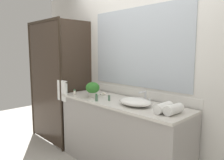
{
  "coord_description": "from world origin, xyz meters",
  "views": [
    {
      "loc": [
        1.83,
        -1.92,
        1.53
      ],
      "look_at": [
        -0.15,
        0.0,
        1.15
      ],
      "focal_mm": 34.84,
      "sensor_mm": 36.0,
      "label": 1
    }
  ],
  "objects_px": {
    "rolled_towel_near_edge": "(174,109)",
    "potted_plant": "(93,88)",
    "amenity_bottle_conditioner": "(96,98)",
    "amenity_bottle_lotion": "(109,98)",
    "amenity_bottle_shampoo": "(75,92)",
    "sink_basin": "(135,102)",
    "soap_dish": "(104,94)",
    "faucet": "(145,99)",
    "rolled_towel_middle": "(163,108)"
  },
  "relations": [
    {
      "from": "potted_plant",
      "to": "rolled_towel_near_edge",
      "type": "xyz_separation_m",
      "value": [
        1.17,
        0.07,
        -0.07
      ]
    },
    {
      "from": "soap_dish",
      "to": "sink_basin",
      "type": "bearing_deg",
      "value": -11.21
    },
    {
      "from": "sink_basin",
      "to": "faucet",
      "type": "height_order",
      "value": "faucet"
    },
    {
      "from": "amenity_bottle_lotion",
      "to": "amenity_bottle_conditioner",
      "type": "bearing_deg",
      "value": -128.36
    },
    {
      "from": "soap_dish",
      "to": "faucet",
      "type": "bearing_deg",
      "value": 3.82
    },
    {
      "from": "faucet",
      "to": "potted_plant",
      "type": "bearing_deg",
      "value": -160.16
    },
    {
      "from": "rolled_towel_middle",
      "to": "rolled_towel_near_edge",
      "type": "bearing_deg",
      "value": 5.75
    },
    {
      "from": "rolled_towel_near_edge",
      "to": "sink_basin",
      "type": "bearing_deg",
      "value": -179.31
    },
    {
      "from": "amenity_bottle_conditioner",
      "to": "rolled_towel_near_edge",
      "type": "bearing_deg",
      "value": 10.29
    },
    {
      "from": "sink_basin",
      "to": "rolled_towel_near_edge",
      "type": "relative_size",
      "value": 1.85
    },
    {
      "from": "amenity_bottle_lotion",
      "to": "rolled_towel_middle",
      "type": "xyz_separation_m",
      "value": [
        0.76,
        0.04,
        0.01
      ]
    },
    {
      "from": "rolled_towel_middle",
      "to": "amenity_bottle_shampoo",
      "type": "bearing_deg",
      "value": -173.98
    },
    {
      "from": "amenity_bottle_lotion",
      "to": "rolled_towel_middle",
      "type": "relative_size",
      "value": 0.33
    },
    {
      "from": "rolled_towel_near_edge",
      "to": "rolled_towel_middle",
      "type": "xyz_separation_m",
      "value": [
        -0.11,
        -0.01,
        -0.0
      ]
    },
    {
      "from": "amenity_bottle_conditioner",
      "to": "faucet",
      "type": "bearing_deg",
      "value": 36.08
    },
    {
      "from": "faucet",
      "to": "amenity_bottle_lotion",
      "type": "height_order",
      "value": "faucet"
    },
    {
      "from": "faucet",
      "to": "amenity_bottle_shampoo",
      "type": "bearing_deg",
      "value": -161.48
    },
    {
      "from": "amenity_bottle_conditioner",
      "to": "amenity_bottle_lotion",
      "type": "relative_size",
      "value": 1.11
    },
    {
      "from": "rolled_towel_middle",
      "to": "potted_plant",
      "type": "bearing_deg",
      "value": -176.76
    },
    {
      "from": "amenity_bottle_lotion",
      "to": "sink_basin",
      "type": "bearing_deg",
      "value": 6.75
    },
    {
      "from": "amenity_bottle_conditioner",
      "to": "amenity_bottle_lotion",
      "type": "distance_m",
      "value": 0.16
    },
    {
      "from": "faucet",
      "to": "amenity_bottle_conditioner",
      "type": "distance_m",
      "value": 0.6
    },
    {
      "from": "sink_basin",
      "to": "soap_dish",
      "type": "height_order",
      "value": "sink_basin"
    },
    {
      "from": "soap_dish",
      "to": "rolled_towel_near_edge",
      "type": "height_order",
      "value": "rolled_towel_near_edge"
    },
    {
      "from": "rolled_towel_near_edge",
      "to": "potted_plant",
      "type": "bearing_deg",
      "value": -176.52
    },
    {
      "from": "amenity_bottle_conditioner",
      "to": "rolled_towel_middle",
      "type": "relative_size",
      "value": 0.37
    },
    {
      "from": "soap_dish",
      "to": "amenity_bottle_shampoo",
      "type": "xyz_separation_m",
      "value": [
        -0.3,
        -0.29,
        0.02
      ]
    },
    {
      "from": "faucet",
      "to": "amenity_bottle_conditioner",
      "type": "height_order",
      "value": "faucet"
    },
    {
      "from": "soap_dish",
      "to": "amenity_bottle_conditioner",
      "type": "relative_size",
      "value": 1.12
    },
    {
      "from": "sink_basin",
      "to": "amenity_bottle_conditioner",
      "type": "relative_size",
      "value": 4.6
    },
    {
      "from": "sink_basin",
      "to": "amenity_bottle_conditioner",
      "type": "height_order",
      "value": "same"
    },
    {
      "from": "potted_plant",
      "to": "amenity_bottle_conditioner",
      "type": "bearing_deg",
      "value": -27.44
    },
    {
      "from": "soap_dish",
      "to": "rolled_towel_near_edge",
      "type": "bearing_deg",
      "value": -6.33
    },
    {
      "from": "potted_plant",
      "to": "rolled_towel_middle",
      "type": "bearing_deg",
      "value": 3.24
    },
    {
      "from": "soap_dish",
      "to": "rolled_towel_near_edge",
      "type": "relative_size",
      "value": 0.45
    },
    {
      "from": "amenity_bottle_shampoo",
      "to": "amenity_bottle_lotion",
      "type": "bearing_deg",
      "value": 9.73
    },
    {
      "from": "sink_basin",
      "to": "faucet",
      "type": "relative_size",
      "value": 2.42
    },
    {
      "from": "rolled_towel_middle",
      "to": "sink_basin",
      "type": "bearing_deg",
      "value": 179.21
    },
    {
      "from": "potted_plant",
      "to": "amenity_bottle_lotion",
      "type": "relative_size",
      "value": 2.54
    },
    {
      "from": "amenity_bottle_shampoo",
      "to": "rolled_towel_near_edge",
      "type": "xyz_separation_m",
      "value": [
        1.48,
        0.16,
        0.01
      ]
    },
    {
      "from": "faucet",
      "to": "rolled_towel_middle",
      "type": "bearing_deg",
      "value": -26.42
    },
    {
      "from": "rolled_towel_middle",
      "to": "amenity_bottle_conditioner",
      "type": "bearing_deg",
      "value": -169.14
    },
    {
      "from": "amenity_bottle_shampoo",
      "to": "potted_plant",
      "type": "bearing_deg",
      "value": 15.45
    },
    {
      "from": "rolled_towel_near_edge",
      "to": "rolled_towel_middle",
      "type": "relative_size",
      "value": 0.91
    },
    {
      "from": "faucet",
      "to": "rolled_towel_near_edge",
      "type": "distance_m",
      "value": 0.52
    },
    {
      "from": "amenity_bottle_shampoo",
      "to": "amenity_bottle_lotion",
      "type": "relative_size",
      "value": 0.96
    },
    {
      "from": "sink_basin",
      "to": "soap_dish",
      "type": "xyz_separation_m",
      "value": [
        -0.69,
        0.14,
        -0.03
      ]
    },
    {
      "from": "sink_basin",
      "to": "faucet",
      "type": "distance_m",
      "value": 0.18
    },
    {
      "from": "faucet",
      "to": "potted_plant",
      "type": "distance_m",
      "value": 0.73
    },
    {
      "from": "potted_plant",
      "to": "rolled_towel_middle",
      "type": "xyz_separation_m",
      "value": [
        1.06,
        0.06,
        -0.07
      ]
    }
  ]
}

